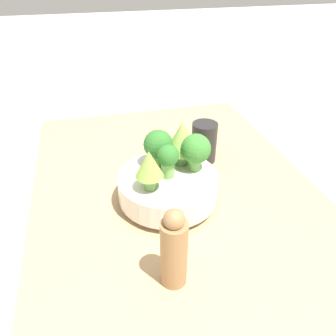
% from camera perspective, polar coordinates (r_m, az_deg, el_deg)
% --- Properties ---
extents(ground_plane, '(6.00, 6.00, 0.00)m').
position_cam_1_polar(ground_plane, '(0.73, 2.63, -8.62)').
color(ground_plane, beige).
extents(table, '(1.02, 0.64, 0.04)m').
position_cam_1_polar(table, '(0.72, 2.66, -7.57)').
color(table, tan).
rests_on(table, ground_plane).
extents(bowl, '(0.21, 0.21, 0.07)m').
position_cam_1_polar(bowl, '(0.70, 0.00, -3.28)').
color(bowl, silver).
rests_on(bowl, table).
extents(romanesco_piece_far, '(0.07, 0.07, 0.10)m').
position_cam_1_polar(romanesco_piece_far, '(0.69, 2.50, 5.22)').
color(romanesco_piece_far, '#609347').
rests_on(romanesco_piece_far, bowl).
extents(romanesco_piece_near, '(0.06, 0.06, 0.08)m').
position_cam_1_polar(romanesco_piece_near, '(0.62, -3.30, 0.43)').
color(romanesco_piece_near, '#609347').
rests_on(romanesco_piece_near, bowl).
extents(broccoli_floret_center, '(0.05, 0.05, 0.07)m').
position_cam_1_polar(broccoli_floret_center, '(0.66, 0.00, 1.65)').
color(broccoli_floret_center, '#6BA34C').
rests_on(broccoli_floret_center, bowl).
extents(broccoli_floret_back, '(0.06, 0.06, 0.08)m').
position_cam_1_polar(broccoli_floret_back, '(0.68, 4.85, 3.17)').
color(broccoli_floret_back, '#6BA34C').
rests_on(broccoli_floret_back, bowl).
extents(broccoli_floret_left, '(0.06, 0.06, 0.08)m').
position_cam_1_polar(broccoli_floret_left, '(0.69, -1.71, 3.89)').
color(broccoli_floret_left, '#6BA34C').
rests_on(broccoli_floret_left, bowl).
extents(cup, '(0.06, 0.06, 0.10)m').
position_cam_1_polar(cup, '(0.84, 6.28, 4.49)').
color(cup, black).
rests_on(cup, table).
extents(pepper_mill, '(0.04, 0.04, 0.15)m').
position_cam_1_polar(pepper_mill, '(0.52, 1.03, -14.03)').
color(pepper_mill, '#997047').
rests_on(pepper_mill, table).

